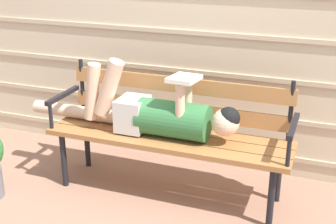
# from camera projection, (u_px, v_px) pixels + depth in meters

# --- Properties ---
(ground_plane) EXTENTS (12.00, 12.00, 0.00)m
(ground_plane) POSITION_uv_depth(u_px,v_px,m) (165.00, 196.00, 3.42)
(ground_plane) COLOR #936B56
(house_siding) EXTENTS (5.16, 0.08, 2.19)m
(house_siding) POSITION_uv_depth(u_px,v_px,m) (196.00, 32.00, 3.60)
(house_siding) COLOR beige
(house_siding) RESTS_ON ground
(park_bench) EXTENTS (1.76, 0.46, 0.90)m
(park_bench) POSITION_uv_depth(u_px,v_px,m) (171.00, 126.00, 3.34)
(park_bench) COLOR #9E6638
(park_bench) RESTS_ON ground
(reclining_person) EXTENTS (1.66, 0.26, 0.54)m
(reclining_person) POSITION_uv_depth(u_px,v_px,m) (156.00, 113.00, 3.27)
(reclining_person) COLOR #33703D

